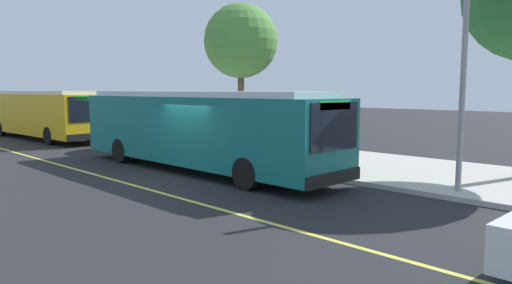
# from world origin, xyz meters

# --- Properties ---
(ground_plane) EXTENTS (120.00, 120.00, 0.00)m
(ground_plane) POSITION_xyz_m (0.00, 0.00, 0.00)
(ground_plane) COLOR #232326
(sidewalk_curb) EXTENTS (44.00, 6.40, 0.15)m
(sidewalk_curb) POSITION_xyz_m (0.00, 6.00, 0.07)
(sidewalk_curb) COLOR #B7B2A8
(sidewalk_curb) RESTS_ON ground_plane
(lane_stripe_center) EXTENTS (36.00, 0.14, 0.01)m
(lane_stripe_center) POSITION_xyz_m (0.00, -2.20, 0.00)
(lane_stripe_center) COLOR #E0D64C
(lane_stripe_center) RESTS_ON ground_plane
(transit_bus_main) EXTENTS (12.43, 2.61, 2.95)m
(transit_bus_main) POSITION_xyz_m (-0.99, 1.01, 1.62)
(transit_bus_main) COLOR #146B66
(transit_bus_main) RESTS_ON ground_plane
(transit_bus_second) EXTENTS (12.09, 3.03, 2.95)m
(transit_bus_second) POSITION_xyz_m (-16.92, 1.23, 1.62)
(transit_bus_second) COLOR gold
(transit_bus_second) RESTS_ON ground_plane
(bus_shelter) EXTENTS (2.90, 1.60, 2.48)m
(bus_shelter) POSITION_xyz_m (-1.09, 6.02, 1.92)
(bus_shelter) COLOR #333338
(bus_shelter) RESTS_ON sidewalk_curb
(waiting_bench) EXTENTS (1.60, 0.48, 0.95)m
(waiting_bench) POSITION_xyz_m (-0.63, 5.85, 0.63)
(waiting_bench) COLOR brown
(waiting_bench) RESTS_ON sidewalk_curb
(route_sign_post) EXTENTS (0.44, 0.08, 2.80)m
(route_sign_post) POSITION_xyz_m (1.96, 3.59, 1.96)
(route_sign_post) COLOR #333338
(route_sign_post) RESTS_ON sidewalk_curb
(pedestrian_commuter) EXTENTS (0.24, 0.40, 1.69)m
(pedestrian_commuter) POSITION_xyz_m (-3.36, 4.00, 1.12)
(pedestrian_commuter) COLOR #282D47
(pedestrian_commuter) RESTS_ON sidewalk_curb
(street_tree_near_shelter) EXTENTS (4.07, 4.07, 7.56)m
(street_tree_near_shelter) POSITION_xyz_m (-6.30, 8.13, 5.65)
(street_tree_near_shelter) COLOR brown
(street_tree_near_shelter) RESTS_ON sidewalk_curb
(utility_pole) EXTENTS (0.16, 0.16, 6.40)m
(utility_pole) POSITION_xyz_m (7.63, 3.55, 3.35)
(utility_pole) COLOR gray
(utility_pole) RESTS_ON sidewalk_curb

